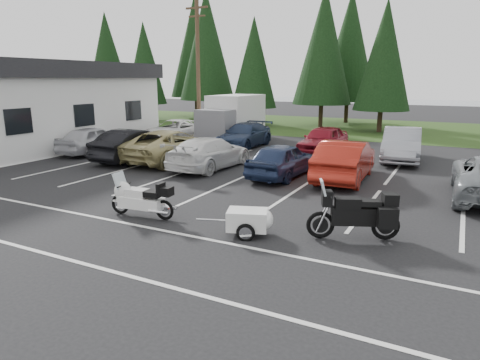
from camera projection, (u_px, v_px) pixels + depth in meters
name	position (u px, v px, depth m)	size (l,w,h in m)	color
ground	(259.00, 204.00, 13.88)	(120.00, 120.00, 0.00)	black
grass_strip	(384.00, 129.00, 34.60)	(80.00, 16.00, 0.01)	#223B13
lake_water	(452.00, 108.00, 59.57)	(70.00, 50.00, 0.02)	slate
building	(8.00, 105.00, 24.85)	(10.60, 15.60, 4.90)	white
utility_pole	(198.00, 67.00, 27.65)	(1.60, 0.26, 9.00)	#473321
box_truck	(229.00, 118.00, 27.93)	(2.40, 5.60, 2.90)	silver
stall_markings	(282.00, 190.00, 15.61)	(32.00, 16.00, 0.01)	silver
conifer_0	(107.00, 56.00, 44.43)	(4.58, 4.58, 10.66)	#332316
conifer_1	(145.00, 63.00, 40.81)	(3.96, 3.96, 9.22)	#332316
conifer_2	(207.00, 45.00, 39.14)	(5.10, 5.10, 11.89)	#332316
conifer_3	(254.00, 63.00, 35.85)	(3.87, 3.87, 9.02)	#332316
conifer_4	(324.00, 46.00, 34.39)	(4.80, 4.80, 11.17)	#332316
conifer_5	(385.00, 55.00, 31.23)	(4.14, 4.14, 9.63)	#332316
conifer_back_a	(195.00, 47.00, 44.51)	(5.28, 5.28, 12.30)	#332316
conifer_back_b	(350.00, 46.00, 37.86)	(4.97, 4.97, 11.58)	#332316
car_near_0	(93.00, 140.00, 23.13)	(1.75, 4.35, 1.48)	silver
car_near_1	(134.00, 145.00, 21.06)	(1.65, 4.72, 1.56)	black
car_near_2	(171.00, 146.00, 20.85)	(2.57, 5.56, 1.55)	#9E935C
car_near_3	(210.00, 153.00, 19.18)	(1.98, 4.88, 1.41)	silver
car_near_4	(282.00, 160.00, 17.53)	(1.68, 4.17, 1.42)	#1D2949
car_near_5	(345.00, 160.00, 16.97)	(1.69, 4.85, 1.60)	maroon
car_far_0	(175.00, 131.00, 27.37)	(2.33, 5.04, 1.40)	white
car_far_1	(244.00, 135.00, 25.22)	(1.97, 4.84, 1.40)	#1A2842
car_far_2	(323.00, 140.00, 22.91)	(1.77, 4.39, 1.50)	maroon
car_far_3	(402.00, 144.00, 20.99)	(1.71, 4.90, 1.62)	gray
touring_motorcycle	(141.00, 195.00, 12.40)	(2.35, 0.72, 1.30)	white
cargo_trailer	(247.00, 222.00, 11.00)	(1.49, 0.84, 0.69)	white
adventure_motorcycle	(354.00, 209.00, 10.63)	(2.56, 0.89, 1.56)	black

